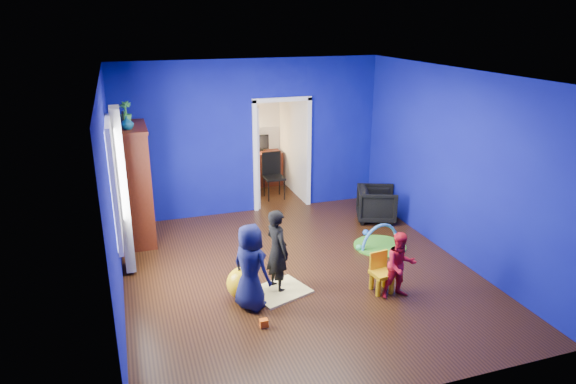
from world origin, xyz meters
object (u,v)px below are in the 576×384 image
object	(u,v)px
armchair	(377,204)
crt_tv	(135,182)
child_navy	(251,267)
study_desk	(262,168)
hopper_ball	(243,283)
tv_armoire	(133,184)
child_black	(277,251)
play_mat	(380,246)
kid_chair	(382,275)
folding_chair	(274,177)
toddler_red	(400,266)
vase	(127,123)

from	to	relation	value
armchair	crt_tv	distance (m)	4.31
child_navy	study_desk	world-z (taller)	child_navy
hopper_ball	tv_armoire	bearing A→B (deg)	116.87
child_black	play_mat	bearing A→B (deg)	-84.70
tv_armoire	child_navy	bearing A→B (deg)	-64.43
hopper_ball	play_mat	size ratio (longest dim) A/B	0.52
kid_chair	study_desk	world-z (taller)	study_desk
folding_chair	child_black	bearing A→B (deg)	-106.11
child_black	play_mat	distance (m)	2.24
toddler_red	play_mat	size ratio (longest dim) A/B	1.08
tv_armoire	folding_chair	world-z (taller)	tv_armoire
armchair	tv_armoire	size ratio (longest dim) A/B	0.36
toddler_red	armchair	bearing A→B (deg)	72.21
crt_tv	study_desk	bearing A→B (deg)	38.69
tv_armoire	study_desk	world-z (taller)	tv_armoire
child_navy	toddler_red	xyz separation A→B (m)	(1.96, -0.37, -0.11)
armchair	child_black	distance (m)	3.13
child_navy	tv_armoire	bearing A→B (deg)	-8.93
child_black	hopper_ball	size ratio (longest dim) A/B	2.66
crt_tv	study_desk	xyz separation A→B (m)	(2.77, 2.22, -0.65)
toddler_red	study_desk	size ratio (longest dim) A/B	1.06
child_black	vase	world-z (taller)	vase
child_navy	folding_chair	distance (m)	4.25
child_black	kid_chair	size ratio (longest dim) A/B	2.36
toddler_red	tv_armoire	world-z (taller)	tv_armoire
vase	play_mat	world-z (taller)	vase
toddler_red	kid_chair	distance (m)	0.33
vase	kid_chair	size ratio (longest dim) A/B	0.41
toddler_red	crt_tv	size ratio (longest dim) A/B	1.33
vase	child_black	bearing A→B (deg)	-49.82
kid_chair	folding_chair	distance (m)	4.16
study_desk	play_mat	bearing A→B (deg)	-75.73
play_mat	kid_chair	bearing A→B (deg)	-117.18
toddler_red	vase	world-z (taller)	vase
child_black	hopper_ball	bearing A→B (deg)	83.11
child_black	tv_armoire	world-z (taller)	tv_armoire
toddler_red	play_mat	world-z (taller)	toddler_red
child_black	folding_chair	world-z (taller)	child_black
armchair	study_desk	world-z (taller)	study_desk
vase	play_mat	distance (m)	4.49
child_navy	folding_chair	size ratio (longest dim) A/B	1.26
tv_armoire	hopper_ball	size ratio (longest dim) A/B	4.42
armchair	crt_tv	bearing A→B (deg)	104.78
vase	study_desk	distance (m)	4.13
child_black	tv_armoire	size ratio (longest dim) A/B	0.60
child_black	child_navy	world-z (taller)	child_black
child_black	armchair	bearing A→B (deg)	-69.53
hopper_ball	play_mat	bearing A→B (deg)	19.19
hopper_ball	kid_chair	bearing A→B (deg)	-12.82
child_black	toddler_red	distance (m)	1.66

